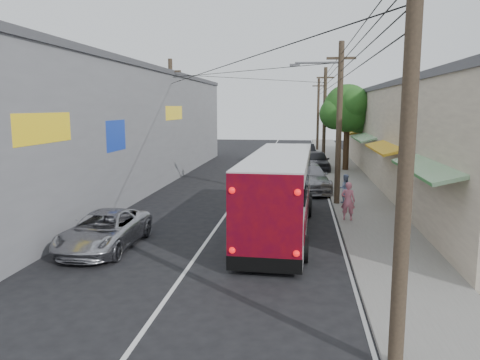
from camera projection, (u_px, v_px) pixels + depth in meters
The scene contains 13 objects.
ground at pixel (159, 310), 11.40m from camera, with size 120.00×120.00×0.00m, color black.
sidewalk at pixel (349, 183), 30.15m from camera, with size 3.00×80.00×0.12m, color slate.
building_right at pixel (417, 133), 31.06m from camera, with size 7.09×40.00×6.25m.
building_left at pixel (112, 127), 29.55m from camera, with size 7.20×36.00×7.25m.
utility_poles at pixel (298, 119), 30.27m from camera, with size 11.80×45.28×8.00m.
street_tree at pixel (348, 110), 35.29m from camera, with size 4.40×4.00×6.60m.
coach_bus at pixel (280, 191), 18.51m from camera, with size 2.77×10.77×3.08m.
jeepney at pixel (104, 230), 16.25m from camera, with size 2.13×4.62×1.28m, color #AFAFB6.
parked_suv at pixel (308, 177), 27.51m from camera, with size 2.21×5.44×1.58m, color gray.
parked_car_mid at pixel (317, 161), 36.16m from camera, with size 1.84×4.57×1.56m, color #2A2A30.
parked_car_far at pixel (305, 152), 43.48m from camera, with size 1.58×4.53×1.49m, color black.
pedestrian_near at pixel (348, 201), 19.85m from camera, with size 0.60×0.39×1.64m, color #D47089.
pedestrian_far at pixel (345, 189), 23.46m from camera, with size 0.70×0.55×1.44m, color #8CA0CC.
Camera 1 is at (3.37, -10.42, 4.89)m, focal length 35.00 mm.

